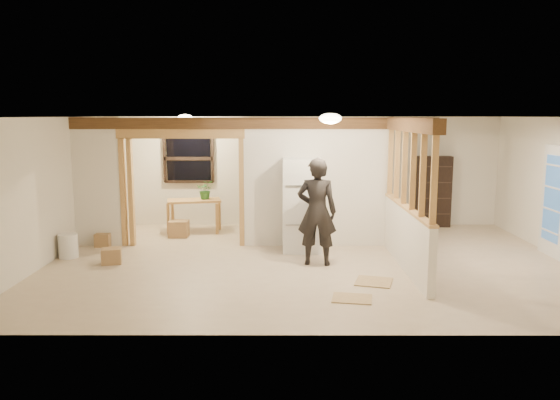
{
  "coord_description": "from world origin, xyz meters",
  "views": [
    {
      "loc": [
        -0.48,
        -9.27,
        2.53
      ],
      "look_at": [
        -0.5,
        0.4,
        1.02
      ],
      "focal_mm": 35.0,
      "sensor_mm": 36.0,
      "label": 1
    }
  ],
  "objects_px": {
    "work_table": "(194,216)",
    "bookshelf": "(433,192)",
    "refrigerator": "(302,205)",
    "woman": "(317,212)",
    "shop_vac": "(112,221)"
  },
  "relations": [
    {
      "from": "shop_vac",
      "to": "bookshelf",
      "type": "distance_m",
      "value": 7.11
    },
    {
      "from": "refrigerator",
      "to": "bookshelf",
      "type": "bearing_deg",
      "value": 36.27
    },
    {
      "from": "shop_vac",
      "to": "bookshelf",
      "type": "xyz_separation_m",
      "value": [
        7.02,
        1.04,
        0.49
      ]
    },
    {
      "from": "shop_vac",
      "to": "refrigerator",
      "type": "bearing_deg",
      "value": -17.05
    },
    {
      "from": "woman",
      "to": "bookshelf",
      "type": "bearing_deg",
      "value": -123.21
    },
    {
      "from": "woman",
      "to": "work_table",
      "type": "relative_size",
      "value": 1.61
    },
    {
      "from": "refrigerator",
      "to": "woman",
      "type": "xyz_separation_m",
      "value": [
        0.22,
        -0.99,
        0.05
      ]
    },
    {
      "from": "work_table",
      "to": "bookshelf",
      "type": "bearing_deg",
      "value": -5.66
    },
    {
      "from": "woman",
      "to": "shop_vac",
      "type": "height_order",
      "value": "woman"
    },
    {
      "from": "woman",
      "to": "refrigerator",
      "type": "bearing_deg",
      "value": -69.47
    },
    {
      "from": "refrigerator",
      "to": "woman",
      "type": "bearing_deg",
      "value": -77.6
    },
    {
      "from": "woman",
      "to": "bookshelf",
      "type": "xyz_separation_m",
      "value": [
        2.85,
        3.24,
        -0.11
      ]
    },
    {
      "from": "woman",
      "to": "work_table",
      "type": "bearing_deg",
      "value": -38.47
    },
    {
      "from": "work_table",
      "to": "bookshelf",
      "type": "height_order",
      "value": "bookshelf"
    },
    {
      "from": "work_table",
      "to": "shop_vac",
      "type": "height_order",
      "value": "work_table"
    }
  ]
}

